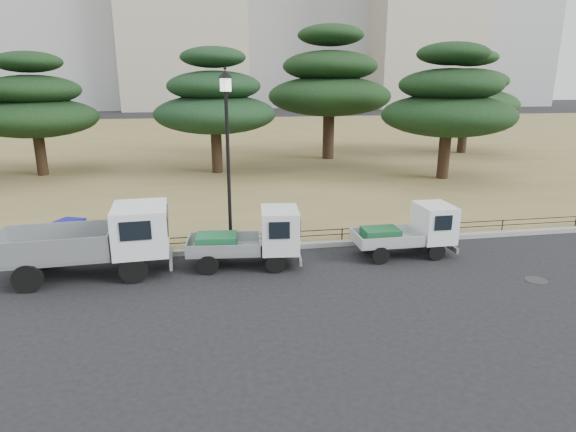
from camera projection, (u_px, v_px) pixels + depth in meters
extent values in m
plane|color=black|center=(300.00, 280.00, 13.51)|extent=(220.00, 220.00, 0.00)
cube|color=olive|center=(232.00, 142.00, 42.48)|extent=(120.00, 56.00, 0.15)
cube|color=gray|center=(285.00, 246.00, 15.95)|extent=(120.00, 0.25, 0.16)
cylinder|color=black|center=(133.00, 270.00, 13.18)|extent=(0.78, 0.20, 0.77)
cylinder|color=black|center=(138.00, 250.00, 14.74)|extent=(0.78, 0.20, 0.77)
cylinder|color=black|center=(28.00, 279.00, 12.59)|extent=(0.78, 0.20, 0.77)
cylinder|color=black|center=(43.00, 257.00, 14.16)|extent=(0.78, 0.20, 0.77)
cube|color=#2D2D30|center=(87.00, 256.00, 13.62)|extent=(4.35, 1.15, 0.13)
cube|color=gray|center=(56.00, 244.00, 13.33)|extent=(3.07, 1.85, 0.75)
cube|color=silver|center=(141.00, 228.00, 13.75)|extent=(1.59, 1.91, 1.32)
cylinder|color=black|center=(276.00, 263.00, 13.92)|extent=(0.59, 0.21, 0.58)
cylinder|color=black|center=(274.00, 248.00, 15.14)|extent=(0.59, 0.21, 0.58)
cylinder|color=black|center=(208.00, 265.00, 13.79)|extent=(0.59, 0.21, 0.58)
cylinder|color=black|center=(212.00, 250.00, 15.00)|extent=(0.59, 0.21, 0.58)
cube|color=#2D2D30|center=(243.00, 252.00, 14.43)|extent=(3.18, 1.03, 0.14)
cube|color=#999CA0|center=(224.00, 244.00, 14.32)|extent=(2.27, 1.53, 0.39)
cube|color=silver|center=(280.00, 229.00, 14.32)|extent=(1.22, 1.53, 1.25)
cube|color=#1C6239|center=(217.00, 241.00, 14.28)|extent=(1.26, 0.97, 0.42)
cylinder|color=black|center=(436.00, 252.00, 14.90)|extent=(0.55, 0.15, 0.55)
cylinder|color=black|center=(420.00, 240.00, 16.02)|extent=(0.55, 0.15, 0.55)
cylinder|color=black|center=(380.00, 255.00, 14.59)|extent=(0.55, 0.15, 0.55)
cylinder|color=black|center=(367.00, 243.00, 15.71)|extent=(0.55, 0.15, 0.55)
cube|color=#2D2D30|center=(402.00, 243.00, 15.28)|extent=(2.94, 0.69, 0.13)
cube|color=silver|center=(386.00, 237.00, 15.12)|extent=(2.03, 1.25, 0.36)
cube|color=silver|center=(434.00, 222.00, 15.28)|extent=(1.03, 1.35, 1.16)
cube|color=#17522C|center=(380.00, 235.00, 15.06)|extent=(1.12, 0.81, 0.40)
cylinder|color=black|center=(231.00, 242.00, 15.90)|extent=(0.42, 0.42, 0.15)
cylinder|color=black|center=(228.00, 169.00, 15.23)|extent=(0.11, 0.11, 4.77)
cylinder|color=white|center=(226.00, 85.00, 14.52)|extent=(0.38, 0.38, 0.38)
cone|color=black|center=(225.00, 74.00, 14.44)|extent=(0.50, 0.50, 0.24)
cylinder|color=black|center=(284.00, 237.00, 16.02)|extent=(38.00, 0.03, 0.03)
cylinder|color=black|center=(284.00, 232.00, 15.97)|extent=(38.00, 0.03, 0.03)
cylinder|color=black|center=(284.00, 237.00, 16.02)|extent=(0.04, 0.04, 0.40)
cube|color=navy|center=(63.00, 240.00, 15.23)|extent=(1.93, 1.72, 0.74)
cube|color=navy|center=(70.00, 225.00, 14.99)|extent=(0.94, 0.89, 0.32)
cylinder|color=#2D2D30|center=(536.00, 280.00, 13.45)|extent=(0.60, 0.60, 0.01)
cylinder|color=black|center=(40.00, 152.00, 27.20)|extent=(0.59, 0.59, 2.63)
ellipsoid|color=black|center=(36.00, 118.00, 26.68)|extent=(6.75, 6.75, 2.16)
ellipsoid|color=black|center=(32.00, 90.00, 26.28)|extent=(5.16, 5.16, 1.65)
ellipsoid|color=black|center=(28.00, 62.00, 25.87)|extent=(3.56, 3.56, 1.14)
cylinder|color=black|center=(217.00, 149.00, 27.97)|extent=(0.62, 0.62, 2.75)
ellipsoid|color=black|center=(215.00, 114.00, 27.42)|extent=(6.93, 6.93, 2.22)
ellipsoid|color=black|center=(214.00, 86.00, 27.00)|extent=(5.29, 5.29, 1.69)
ellipsoid|color=black|center=(213.00, 57.00, 26.58)|extent=(3.65, 3.65, 1.17)
cylinder|color=black|center=(328.00, 133.00, 32.91)|extent=(0.77, 0.77, 3.42)
ellipsoid|color=black|center=(329.00, 96.00, 32.23)|extent=(8.24, 8.24, 2.64)
ellipsoid|color=black|center=(330.00, 66.00, 31.70)|extent=(6.29, 6.29, 2.01)
ellipsoid|color=black|center=(331.00, 35.00, 31.18)|extent=(4.34, 4.34, 1.39)
cylinder|color=black|center=(444.00, 153.00, 26.31)|extent=(0.63, 0.63, 2.79)
ellipsoid|color=black|center=(447.00, 115.00, 25.75)|extent=(7.08, 7.08, 2.27)
ellipsoid|color=black|center=(450.00, 85.00, 25.32)|extent=(5.41, 5.41, 1.73)
ellipsoid|color=black|center=(453.00, 54.00, 24.89)|extent=(3.74, 3.74, 1.20)
cylinder|color=black|center=(463.00, 133.00, 35.62)|extent=(0.65, 0.65, 2.88)
ellipsoid|color=#193316|center=(466.00, 104.00, 35.05)|extent=(7.37, 7.37, 2.36)
ellipsoid|color=#193316|center=(468.00, 81.00, 34.60)|extent=(5.62, 5.62, 1.80)
ellipsoid|color=#193316|center=(470.00, 57.00, 34.16)|extent=(3.88, 3.88, 1.24)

